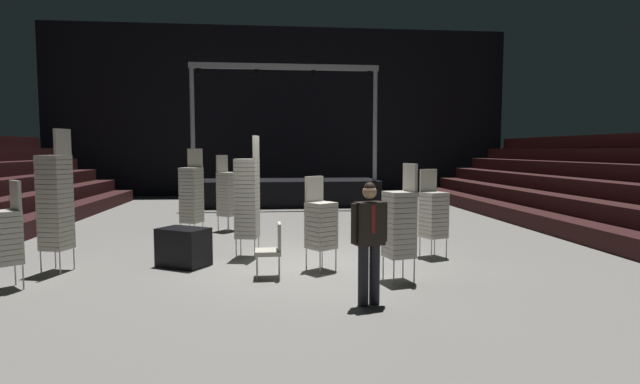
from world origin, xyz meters
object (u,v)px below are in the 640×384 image
object	(u,v)px
man_with_tie	(369,236)
equipment_road_case	(184,247)
chair_stack_rear_left	(247,197)
loose_chair_near_man	(272,247)
chair_stack_front_left	(192,194)
stage_riser	(285,190)
chair_stack_mid_left	(321,223)
chair_stack_rear_right	(400,223)
chair_stack_mid_centre	(55,201)
chair_stack_front_right	(433,213)
chair_stack_mid_right	(228,193)
chair_stack_rear_centre	(4,235)

from	to	relation	value
man_with_tie	equipment_road_case	xyz separation A→B (m)	(-3.01, 2.74, -0.63)
chair_stack_rear_left	loose_chair_near_man	world-z (taller)	chair_stack_rear_left
chair_stack_front_left	stage_riser	bearing A→B (deg)	-84.61
chair_stack_rear_left	loose_chair_near_man	size ratio (longest dim) A/B	2.62
chair_stack_front_left	equipment_road_case	world-z (taller)	chair_stack_front_left
stage_riser	chair_stack_rear_left	world-z (taller)	stage_riser
chair_stack_mid_left	chair_stack_rear_right	bearing A→B (deg)	109.33
man_with_tie	chair_stack_mid_left	bearing A→B (deg)	-94.40
chair_stack_mid_centre	loose_chair_near_man	size ratio (longest dim) A/B	2.71
chair_stack_rear_left	chair_stack_mid_left	bearing A→B (deg)	-121.94
chair_stack_front_right	loose_chair_near_man	distance (m)	3.58
man_with_tie	chair_stack_rear_right	size ratio (longest dim) A/B	0.89
chair_stack_rear_left	chair_stack_mid_right	bearing A→B (deg)	21.83
chair_stack_mid_right	loose_chair_near_man	xyz separation A→B (m)	(1.15, -5.22, -0.49)
chair_stack_rear_right	chair_stack_rear_centre	bearing A→B (deg)	75.15
chair_stack_front_left	chair_stack_rear_left	xyz separation A→B (m)	(1.45, -2.33, 0.13)
chair_stack_mid_left	chair_stack_mid_right	bearing A→B (deg)	-101.91
man_with_tie	loose_chair_near_man	xyz separation A→B (m)	(-1.35, 1.68, -0.45)
man_with_tie	chair_stack_mid_left	size ratio (longest dim) A/B	1.02
man_with_tie	loose_chair_near_man	size ratio (longest dim) A/B	1.84
stage_riser	chair_stack_front_left	world-z (taller)	stage_riser
chair_stack_front_left	chair_stack_rear_right	xyz separation A→B (m)	(4.04, -4.49, -0.13)
chair_stack_front_right	chair_stack_mid_centre	world-z (taller)	chair_stack_mid_centre
chair_stack_mid_left	equipment_road_case	bearing A→B (deg)	-48.57
chair_stack_mid_right	chair_stack_mid_centre	world-z (taller)	chair_stack_mid_centre
man_with_tie	chair_stack_mid_right	size ratio (longest dim) A/B	0.85
chair_stack_mid_right	chair_stack_front_left	bearing A→B (deg)	4.61
chair_stack_front_left	equipment_road_case	xyz separation A→B (m)	(0.27, -2.99, -0.75)
man_with_tie	chair_stack_front_right	world-z (taller)	chair_stack_front_right
chair_stack_rear_left	chair_stack_rear_centre	world-z (taller)	chair_stack_rear_left
chair_stack_mid_left	loose_chair_near_man	distance (m)	1.04
stage_riser	chair_stack_front_right	distance (m)	10.40
chair_stack_mid_centre	chair_stack_rear_centre	bearing A→B (deg)	-179.52
man_with_tie	chair_stack_rear_centre	bearing A→B (deg)	-30.58
chair_stack_front_left	chair_stack_rear_right	world-z (taller)	chair_stack_front_left
chair_stack_mid_left	chair_stack_mid_right	world-z (taller)	chair_stack_mid_right
stage_riser	loose_chair_near_man	size ratio (longest dim) A/B	7.70
chair_stack_mid_left	chair_stack_mid_right	distance (m)	5.19
man_with_tie	chair_stack_front_right	bearing A→B (deg)	-139.36
stage_riser	equipment_road_case	xyz separation A→B (m)	(-2.28, -10.34, -0.24)
chair_stack_mid_centre	chair_stack_rear_left	xyz separation A→B (m)	(3.37, 0.87, -0.04)
man_with_tie	chair_stack_mid_left	xyz separation A→B (m)	(-0.46, 2.12, -0.13)
equipment_road_case	loose_chair_near_man	size ratio (longest dim) A/B	0.95
chair_stack_mid_left	equipment_road_case	world-z (taller)	chair_stack_mid_left
stage_riser	chair_stack_mid_right	bearing A→B (deg)	-105.96
chair_stack_front_right	chair_stack_rear_right	bearing A→B (deg)	36.80
chair_stack_front_right	stage_riser	bearing A→B (deg)	-94.85
chair_stack_mid_centre	chair_stack_mid_left	bearing A→B (deg)	-79.15
equipment_road_case	chair_stack_rear_left	bearing A→B (deg)	29.06
chair_stack_mid_right	chair_stack_rear_left	bearing A→B (deg)	49.27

